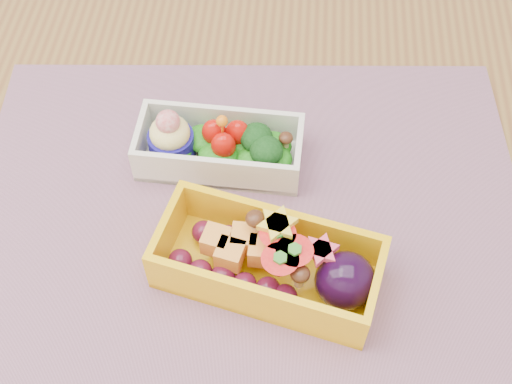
# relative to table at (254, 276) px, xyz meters

# --- Properties ---
(table) EXTENTS (1.20, 0.80, 0.75)m
(table) POSITION_rel_table_xyz_m (0.00, 0.00, 0.00)
(table) COLOR brown
(table) RESTS_ON ground
(placemat) EXTENTS (0.56, 0.45, 0.00)m
(placemat) POSITION_rel_table_xyz_m (-0.01, 0.01, 0.10)
(placemat) COLOR gray
(placemat) RESTS_ON table
(bento_white) EXTENTS (0.16, 0.08, 0.07)m
(bento_white) POSITION_rel_table_xyz_m (-0.04, 0.07, 0.12)
(bento_white) COLOR silver
(bento_white) RESTS_ON placemat
(bento_yellow) EXTENTS (0.21, 0.13, 0.07)m
(bento_yellow) POSITION_rel_table_xyz_m (0.02, -0.05, 0.13)
(bento_yellow) COLOR yellow
(bento_yellow) RESTS_ON placemat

